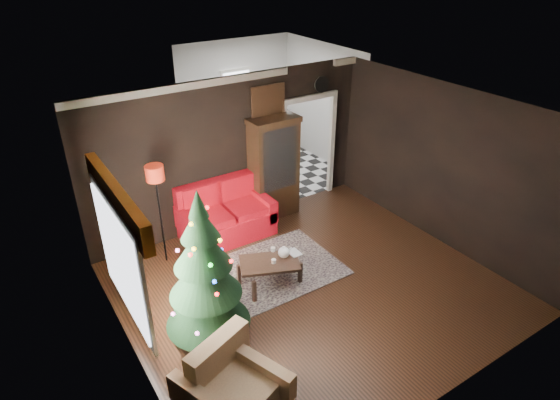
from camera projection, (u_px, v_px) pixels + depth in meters
floor at (311, 287)px, 7.50m from camera, size 5.50×5.50×0.00m
ceiling at (318, 116)px, 6.16m from camera, size 5.50×5.50×0.00m
wall_back at (232, 153)px, 8.67m from camera, size 5.50×0.00×5.50m
wall_front at (457, 309)px, 4.99m from camera, size 5.50×0.00×5.50m
wall_left at (123, 274)px, 5.52m from camera, size 0.00×5.50×5.50m
wall_right at (444, 166)px, 8.15m from camera, size 0.00×5.50×5.50m
doorway at (307, 151)px, 9.66m from camera, size 1.10×0.10×2.10m
left_window at (121, 261)px, 5.66m from camera, size 0.05×1.60×1.40m
valance at (116, 198)px, 5.31m from camera, size 0.12×2.10×0.35m
kitchen_floor at (269, 171)px, 11.26m from camera, size 3.00×3.00×0.00m
kitchen_window at (236, 86)px, 11.52m from camera, size 0.70×0.06×0.70m
rug at (272, 270)px, 7.88m from camera, size 2.20×1.60×0.01m
loveseat at (226, 212)px, 8.58m from camera, size 1.70×0.90×1.00m
curio_cabinet at (274, 170)px, 9.08m from camera, size 0.90×0.45×1.90m
floor_lamp at (161, 218)px, 7.74m from camera, size 0.40×0.40×1.86m
christmas_tree at (204, 271)px, 6.15m from camera, size 1.48×1.48×2.20m
armchair at (233, 389)px, 5.24m from camera, size 1.16×1.16×0.93m
coffee_table at (270, 272)px, 7.48m from camera, size 1.05×0.86×0.41m
teapot at (284, 252)px, 7.44m from camera, size 0.24×0.24×0.19m
cup_a at (273, 249)px, 7.63m from camera, size 0.10×0.10×0.06m
cup_b at (274, 261)px, 7.35m from camera, size 0.09×0.09×0.06m
book at (290, 249)px, 7.49m from camera, size 0.17×0.02×0.24m
wall_clock at (321, 84)px, 9.10m from camera, size 0.32×0.32×0.06m
painting at (268, 101)px, 8.59m from camera, size 0.62×0.05×0.52m
kitchen_counter at (243, 138)px, 11.93m from camera, size 1.80×0.60×0.90m
kitchen_table at (264, 164)px, 10.72m from camera, size 0.70×0.70×0.75m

